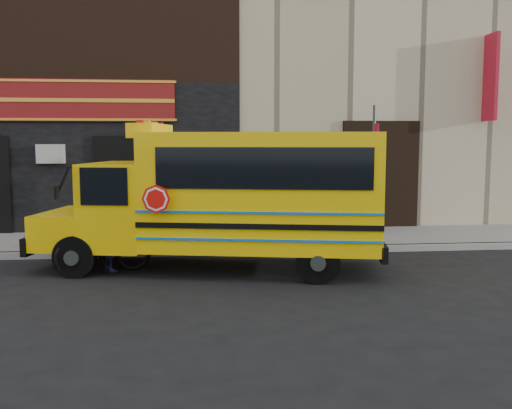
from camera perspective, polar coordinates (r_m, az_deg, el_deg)
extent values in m
plane|color=black|center=(10.62, 0.66, -7.71)|extent=(120.00, 120.00, 0.00)
cube|color=gray|center=(13.13, -0.66, -4.65)|extent=(40.00, 0.20, 0.15)
cube|color=#64615E|center=(14.60, -1.21, -3.53)|extent=(40.00, 3.00, 0.15)
cube|color=#C1B490|center=(21.07, -2.76, 16.09)|extent=(20.00, 10.00, 12.00)
cube|color=black|center=(16.24, -19.60, 4.47)|extent=(10.00, 0.30, 4.00)
cube|color=black|center=(16.52, -20.07, 16.68)|extent=(10.00, 0.28, 3.00)
cube|color=maroon|center=(16.11, -19.94, 9.78)|extent=(6.50, 0.12, 1.10)
cube|color=black|center=(15.81, -13.27, 1.90)|extent=(1.30, 0.10, 2.50)
cube|color=#AE1328|center=(17.52, 22.42, 11.67)|extent=(0.10, 0.70, 2.40)
cylinder|color=black|center=(11.40, -17.65, -4.97)|extent=(0.84, 0.44, 0.80)
cylinder|color=black|center=(13.14, -14.37, -3.40)|extent=(0.84, 0.44, 0.80)
cylinder|color=black|center=(10.48, 6.23, -5.69)|extent=(0.84, 0.44, 0.80)
cylinder|color=black|center=(12.35, 6.16, -3.86)|extent=(0.84, 0.44, 0.80)
cube|color=yellow|center=(12.37, -17.89, -2.23)|extent=(1.39, 2.16, 0.70)
cube|color=black|center=(12.64, -20.14, -3.28)|extent=(0.53, 2.03, 0.35)
cube|color=yellow|center=(11.91, -13.12, 0.01)|extent=(1.60, 2.30, 1.70)
cube|color=black|center=(12.07, -15.73, 1.93)|extent=(0.43, 1.77, 0.90)
cube|color=yellow|center=(11.29, 0.67, 1.47)|extent=(4.85, 3.07, 2.25)
cube|color=black|center=(11.46, 12.12, -4.00)|extent=(0.57, 2.18, 0.30)
cube|color=black|center=(10.14, 0.68, 3.64)|extent=(3.83, 0.83, 0.75)
cube|color=yellow|center=(11.66, -10.49, 7.23)|extent=(0.82, 1.67, 0.28)
cylinder|color=red|center=(10.34, -9.96, 0.54)|extent=(0.52, 0.14, 0.52)
cylinder|color=#3A413D|center=(13.92, 11.62, 2.65)|extent=(0.07, 0.07, 3.43)
cube|color=#AE1328|center=(13.83, 11.87, 7.06)|extent=(0.07, 0.30, 0.43)
cube|color=white|center=(13.83, 11.82, 4.85)|extent=(0.07, 0.30, 0.37)
imported|color=black|center=(11.52, -14.94, -3.90)|extent=(1.96, 1.22, 1.14)
imported|color=black|center=(11.49, -14.48, -2.91)|extent=(0.61, 0.67, 1.54)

